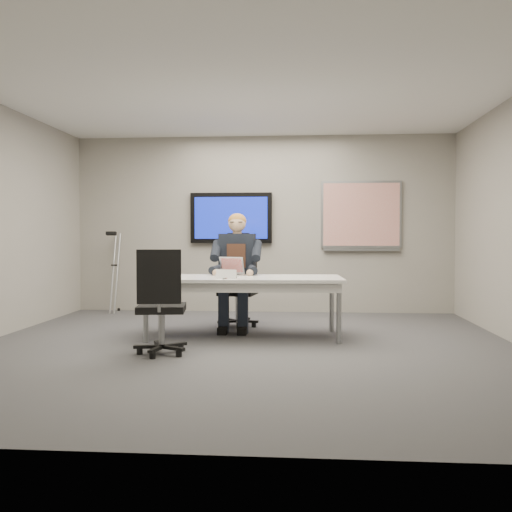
# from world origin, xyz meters

# --- Properties ---
(floor) EXTENTS (6.00, 6.00, 0.02)m
(floor) POSITION_xyz_m (0.00, 0.00, 0.00)
(floor) COLOR #3C3C3E
(floor) RESTS_ON ground
(ceiling) EXTENTS (6.00, 6.00, 0.02)m
(ceiling) POSITION_xyz_m (0.00, 0.00, 2.80)
(ceiling) COLOR white
(ceiling) RESTS_ON wall_back
(wall_back) EXTENTS (6.00, 0.02, 2.80)m
(wall_back) POSITION_xyz_m (0.00, 3.00, 1.40)
(wall_back) COLOR gray
(wall_back) RESTS_ON ground
(wall_front) EXTENTS (6.00, 0.02, 2.80)m
(wall_front) POSITION_xyz_m (0.00, -3.00, 1.40)
(wall_front) COLOR gray
(wall_front) RESTS_ON ground
(conference_table) EXTENTS (2.38, 1.08, 0.72)m
(conference_table) POSITION_xyz_m (-0.07, 0.70, 0.64)
(conference_table) COLOR white
(conference_table) RESTS_ON ground
(tv_display) EXTENTS (1.30, 0.09, 0.80)m
(tv_display) POSITION_xyz_m (-0.50, 2.95, 1.50)
(tv_display) COLOR black
(tv_display) RESTS_ON wall_back
(whiteboard) EXTENTS (1.25, 0.08, 1.10)m
(whiteboard) POSITION_xyz_m (1.55, 2.97, 1.53)
(whiteboard) COLOR gray
(whiteboard) RESTS_ON wall_back
(office_chair_far) EXTENTS (0.57, 0.57, 1.05)m
(office_chair_far) POSITION_xyz_m (-0.23, 1.51, 0.33)
(office_chair_far) COLOR black
(office_chair_far) RESTS_ON ground
(office_chair_near) EXTENTS (0.58, 0.58, 1.08)m
(office_chair_near) POSITION_xyz_m (-0.81, -0.41, 0.34)
(office_chair_near) COLOR black
(office_chair_near) RESTS_ON ground
(seated_person) EXTENTS (0.48, 0.82, 1.51)m
(seated_person) POSITION_xyz_m (-0.23, 1.24, 0.61)
(seated_person) COLOR #1E2533
(seated_person) RESTS_ON office_chair_far
(crutch) EXTENTS (0.31, 0.76, 1.38)m
(crutch) POSITION_xyz_m (-2.33, 2.75, 0.66)
(crutch) COLOR #A4A7AB
(crutch) RESTS_ON ground
(laptop) EXTENTS (0.37, 0.39, 0.23)m
(laptop) POSITION_xyz_m (-0.26, 0.94, 0.78)
(laptop) COLOR silver
(laptop) RESTS_ON conference_table
(name_tent) EXTENTS (0.27, 0.16, 0.10)m
(name_tent) POSITION_xyz_m (-0.25, 0.45, 0.77)
(name_tent) COLOR white
(name_tent) RESTS_ON conference_table
(pen) EXTENTS (0.04, 0.12, 0.01)m
(pen) POSITION_xyz_m (-0.26, 0.36, 0.73)
(pen) COLOR black
(pen) RESTS_ON conference_table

